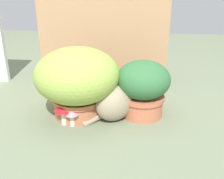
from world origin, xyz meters
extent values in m
plane|color=slate|center=(0.00, 0.00, 0.00)|extent=(6.00, 6.00, 0.00)
cube|color=tan|center=(-0.01, 0.55, 0.47)|extent=(0.99, 0.03, 0.94)
cylinder|color=#BA6D4A|center=(-0.09, 0.04, 0.06)|extent=(0.30, 0.30, 0.12)
cylinder|color=#C06B44|center=(-0.09, 0.04, 0.11)|extent=(0.33, 0.33, 0.02)
ellipsoid|color=#96B24A|center=(-0.09, 0.04, 0.27)|extent=(0.51, 0.51, 0.33)
cylinder|color=#C06949|center=(0.31, 0.08, 0.07)|extent=(0.25, 0.25, 0.13)
cylinder|color=#C46645|center=(0.31, 0.08, 0.12)|extent=(0.27, 0.27, 0.02)
ellipsoid|color=#32693B|center=(0.31, 0.08, 0.24)|extent=(0.33, 0.33, 0.23)
ellipsoid|color=gray|center=(0.15, 0.00, 0.11)|extent=(0.31, 0.30, 0.22)
ellipsoid|color=beige|center=(0.22, 0.07, 0.10)|extent=(0.12, 0.12, 0.11)
sphere|color=gray|center=(0.23, 0.08, 0.23)|extent=(0.16, 0.16, 0.11)
cone|color=gray|center=(0.21, 0.10, 0.29)|extent=(0.05, 0.05, 0.04)
cone|color=gray|center=(0.25, 0.06, 0.29)|extent=(0.05, 0.05, 0.04)
cylinder|color=gray|center=(0.03, -0.05, 0.02)|extent=(0.16, 0.15, 0.07)
cylinder|color=silver|center=(-0.09, -0.11, 0.04)|extent=(0.03, 0.03, 0.08)
cone|color=pink|center=(-0.09, -0.11, 0.09)|extent=(0.09, 0.09, 0.04)
cylinder|color=silver|center=(-0.14, -0.09, 0.04)|extent=(0.04, 0.04, 0.09)
cone|color=red|center=(-0.14, -0.09, 0.11)|extent=(0.11, 0.11, 0.05)
camera|label=1|loc=(0.29, -1.41, 0.78)|focal=41.80mm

